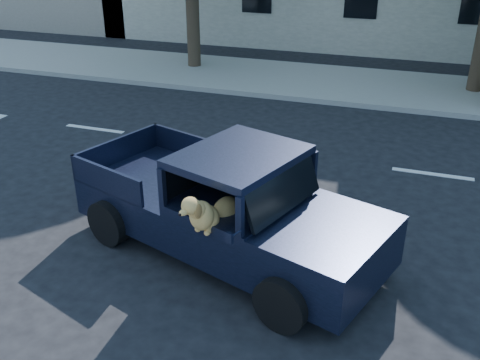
# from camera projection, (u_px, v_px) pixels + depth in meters

# --- Properties ---
(ground) EXTENTS (120.00, 120.00, 0.00)m
(ground) POSITION_uv_depth(u_px,v_px,m) (185.00, 221.00, 9.22)
(ground) COLOR black
(ground) RESTS_ON ground
(far_sidewalk) EXTENTS (60.00, 4.00, 0.15)m
(far_sidewalk) POSITION_uv_depth(u_px,v_px,m) (305.00, 81.00, 16.99)
(far_sidewalk) COLOR gray
(far_sidewalk) RESTS_ON ground
(lane_stripes) EXTENTS (21.60, 0.14, 0.01)m
(lane_stripes) POSITION_uv_depth(u_px,v_px,m) (335.00, 161.00, 11.51)
(lane_stripes) COLOR silver
(lane_stripes) RESTS_ON ground
(pickup_truck) EXTENTS (5.21, 3.30, 1.74)m
(pickup_truck) POSITION_uv_depth(u_px,v_px,m) (222.00, 217.00, 8.16)
(pickup_truck) COLOR black
(pickup_truck) RESTS_ON ground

